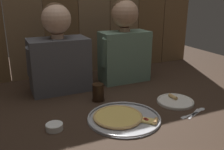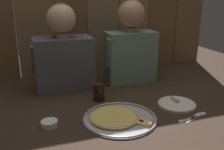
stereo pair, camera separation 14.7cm
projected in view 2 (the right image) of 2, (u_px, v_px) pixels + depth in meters
ground_plane at (119, 109)px, 1.44m from camera, size 3.20×3.20×0.00m
pizza_tray at (118, 118)px, 1.32m from camera, size 0.39×0.39×0.03m
dinner_plate at (177, 104)px, 1.49m from camera, size 0.22×0.22×0.03m
drinking_glass at (99, 92)px, 1.56m from camera, size 0.08×0.08×0.11m
dipping_bowl at (49, 123)px, 1.25m from camera, size 0.08×0.08×0.03m
table_fork at (187, 119)px, 1.32m from camera, size 0.13×0.04×0.01m
table_knife at (194, 118)px, 1.34m from camera, size 0.15×0.09×0.01m
table_spoon at (201, 114)px, 1.38m from camera, size 0.14×0.07×0.01m
diner_left at (63, 52)px, 1.69m from camera, size 0.43×0.23×0.59m
diner_right at (131, 43)px, 1.83m from camera, size 0.40×0.20×0.61m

